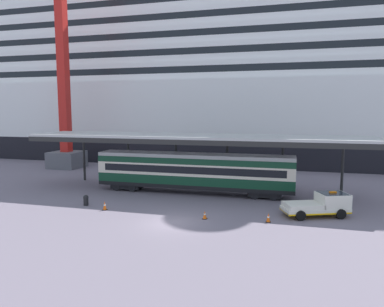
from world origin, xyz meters
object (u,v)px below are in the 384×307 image
at_px(traffic_cone_mid, 105,206).
at_px(traffic_cone_far, 268,218).
at_px(train_carriage, 193,171).
at_px(dockside_crane, 65,50).
at_px(cruise_ship, 263,83).
at_px(service_truck, 321,204).
at_px(traffic_cone_near, 205,215).
at_px(quay_bollard, 86,200).

distance_m(traffic_cone_mid, traffic_cone_far, 13.78).
xyz_separation_m(train_carriage, dockside_crane, (-22.22, 11.32, 14.93)).
relative_size(cruise_ship, service_truck, 31.56).
height_order(traffic_cone_near, dockside_crane, dockside_crane).
bearing_deg(service_truck, traffic_cone_far, -145.46).
relative_size(traffic_cone_near, traffic_cone_mid, 0.87).
bearing_deg(cruise_ship, service_truck, -78.31).
bearing_deg(service_truck, train_carriage, 156.65).
xyz_separation_m(traffic_cone_near, dockside_crane, (-25.38, 19.78, 16.90)).
xyz_separation_m(traffic_cone_near, traffic_cone_far, (4.88, 0.47, 0.02)).
distance_m(traffic_cone_mid, quay_bollard, 2.55).
xyz_separation_m(cruise_ship, service_truck, (7.36, -35.58, -12.40)).
xyz_separation_m(service_truck, dockside_crane, (-34.30, 16.53, 16.24)).
relative_size(service_truck, traffic_cone_far, 7.92).
distance_m(cruise_ship, quay_bollard, 41.79).
xyz_separation_m(cruise_ship, traffic_cone_mid, (-10.46, -38.55, -13.01)).
bearing_deg(cruise_ship, train_carriage, -98.85).
distance_m(service_truck, traffic_cone_mid, 18.07).
relative_size(traffic_cone_near, quay_bollard, 0.70).
relative_size(train_carriage, traffic_cone_mid, 26.44).
relative_size(traffic_cone_near, dockside_crane, 0.01).
bearing_deg(traffic_cone_mid, train_carriage, 54.99).
height_order(train_carriage, traffic_cone_near, train_carriage).
relative_size(train_carriage, quay_bollard, 21.12).
bearing_deg(train_carriage, quay_bollard, -138.12).
xyz_separation_m(cruise_ship, traffic_cone_far, (3.32, -38.37, -13.04)).
bearing_deg(dockside_crane, service_truck, -25.73).
height_order(train_carriage, traffic_cone_far, train_carriage).
xyz_separation_m(traffic_cone_far, dockside_crane, (-30.26, 19.32, 16.88)).
relative_size(traffic_cone_mid, traffic_cone_far, 1.09).
bearing_deg(service_truck, cruise_ship, 101.69).
height_order(service_truck, traffic_cone_mid, service_truck).
bearing_deg(service_truck, dockside_crane, 154.27).
relative_size(cruise_ship, traffic_cone_near, 263.09).
bearing_deg(traffic_cone_far, quay_bollard, 177.39).
bearing_deg(traffic_cone_near, train_carriage, 110.49).
bearing_deg(traffic_cone_near, dockside_crane, 142.07).
bearing_deg(traffic_cone_near, service_truck, 20.00).
distance_m(traffic_cone_far, dockside_crane, 39.67).
xyz_separation_m(train_carriage, traffic_cone_far, (8.04, -8.00, -1.95)).
relative_size(cruise_ship, quay_bollard, 183.39).
relative_size(train_carriage, service_truck, 3.64).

